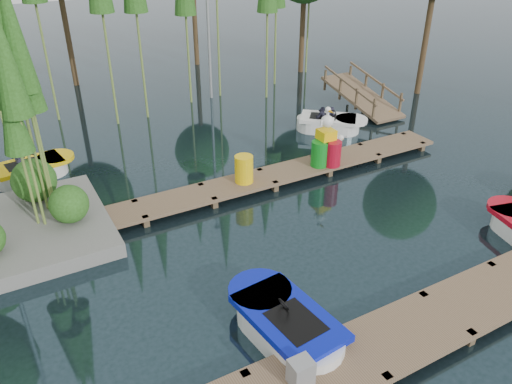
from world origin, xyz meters
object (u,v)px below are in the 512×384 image
boat_blue (286,325)px  boat_yellow_far (32,170)px  drum_cluster (327,147)px  utility_cabinet (301,372)px  yellow_barrel (244,169)px

boat_blue → boat_yellow_far: 10.31m
boat_yellow_far → drum_cluster: drum_cluster is taller
utility_cabinet → drum_cluster: size_ratio=0.26×
yellow_barrel → drum_cluster: 2.93m
drum_cluster → yellow_barrel: bearing=177.0°
boat_blue → utility_cabinet: 1.40m
yellow_barrel → boat_yellow_far: bearing=143.9°
boat_yellow_far → yellow_barrel: (5.50, -4.01, 0.45)m
boat_blue → drum_cluster: size_ratio=1.61×
boat_yellow_far → yellow_barrel: bearing=-25.0°
boat_blue → drum_cluster: (5.02, 5.57, 0.57)m
boat_yellow_far → yellow_barrel: boat_yellow_far is taller
boat_yellow_far → boat_blue: bearing=-59.6°
boat_yellow_far → drum_cluster: size_ratio=1.43×
boat_blue → utility_cabinet: size_ratio=6.21×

